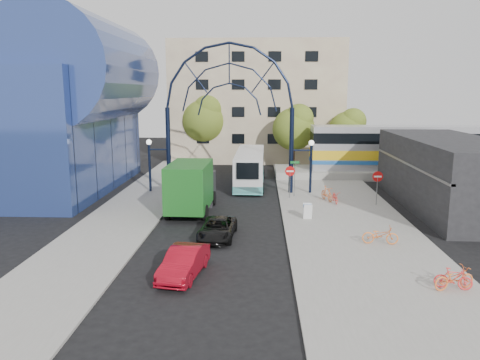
{
  "coord_description": "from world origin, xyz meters",
  "views": [
    {
      "loc": [
        2.49,
        -23.64,
        8.32
      ],
      "look_at": [
        1.2,
        6.0,
        2.64
      ],
      "focal_mm": 35.0,
      "sensor_mm": 36.0,
      "label": 1
    }
  ],
  "objects_px": {
    "tree_north_c": "(349,128)",
    "green_truck": "(192,187)",
    "bike_far_a": "(380,235)",
    "tree_north_b": "(205,118)",
    "red_sedan": "(184,262)",
    "train_car": "(442,148)",
    "gateway_arch": "(229,88)",
    "bike_near_a": "(335,197)",
    "do_not_enter_sign": "(378,180)",
    "sandwich_board": "(308,209)",
    "stop_sign": "(290,174)",
    "street_name_sign": "(295,171)",
    "bike_far_c": "(454,278)",
    "city_bus": "(250,167)",
    "bike_far_b": "(453,279)",
    "tree_north_a": "(295,127)",
    "black_suv": "(217,229)"
  },
  "relations": [
    {
      "from": "green_truck",
      "to": "bike_near_a",
      "type": "relative_size",
      "value": 4.32
    },
    {
      "from": "city_bus",
      "to": "black_suv",
      "type": "height_order",
      "value": "city_bus"
    },
    {
      "from": "street_name_sign",
      "to": "city_bus",
      "type": "relative_size",
      "value": 0.26
    },
    {
      "from": "train_car",
      "to": "sandwich_board",
      "type": "bearing_deg",
      "value": -131.95
    },
    {
      "from": "do_not_enter_sign",
      "to": "tree_north_b",
      "type": "relative_size",
      "value": 0.31
    },
    {
      "from": "street_name_sign",
      "to": "bike_far_c",
      "type": "xyz_separation_m",
      "value": [
        5.44,
        -17.44,
        -1.52
      ]
    },
    {
      "from": "bike_near_a",
      "to": "bike_far_a",
      "type": "xyz_separation_m",
      "value": [
        0.95,
        -9.53,
        0.07
      ]
    },
    {
      "from": "do_not_enter_sign",
      "to": "street_name_sign",
      "type": "bearing_deg",
      "value": 155.84
    },
    {
      "from": "bike_near_a",
      "to": "street_name_sign",
      "type": "bearing_deg",
      "value": 141.73
    },
    {
      "from": "city_bus",
      "to": "black_suv",
      "type": "distance_m",
      "value": 16.01
    },
    {
      "from": "train_car",
      "to": "stop_sign",
      "type": "bearing_deg",
      "value": -146.66
    },
    {
      "from": "green_truck",
      "to": "do_not_enter_sign",
      "type": "bearing_deg",
      "value": 10.35
    },
    {
      "from": "tree_north_c",
      "to": "green_truck",
      "type": "bearing_deg",
      "value": -125.66
    },
    {
      "from": "sandwich_board",
      "to": "street_name_sign",
      "type": "bearing_deg",
      "value": 93.46
    },
    {
      "from": "gateway_arch",
      "to": "sandwich_board",
      "type": "xyz_separation_m",
      "value": [
        5.6,
        -8.02,
        -7.81
      ]
    },
    {
      "from": "city_bus",
      "to": "bike_far_c",
      "type": "relative_size",
      "value": 5.81
    },
    {
      "from": "tree_north_c",
      "to": "red_sedan",
      "type": "xyz_separation_m",
      "value": [
        -13.05,
        -31.57,
        -3.61
      ]
    },
    {
      "from": "gateway_arch",
      "to": "bike_near_a",
      "type": "relative_size",
      "value": 8.27
    },
    {
      "from": "bike_far_a",
      "to": "bike_far_c",
      "type": "distance_m",
      "value": 6.06
    },
    {
      "from": "street_name_sign",
      "to": "tree_north_c",
      "type": "distance_m",
      "value": 16.95
    },
    {
      "from": "street_name_sign",
      "to": "bike_far_c",
      "type": "relative_size",
      "value": 1.49
    },
    {
      "from": "train_car",
      "to": "bike_far_b",
      "type": "height_order",
      "value": "train_car"
    },
    {
      "from": "sandwich_board",
      "to": "black_suv",
      "type": "bearing_deg",
      "value": -143.96
    },
    {
      "from": "tree_north_b",
      "to": "stop_sign",
      "type": "bearing_deg",
      "value": -64.17
    },
    {
      "from": "tree_north_a",
      "to": "gateway_arch",
      "type": "bearing_deg",
      "value": -117.17
    },
    {
      "from": "stop_sign",
      "to": "bike_far_a",
      "type": "xyz_separation_m",
      "value": [
        4.24,
        -11.0,
        -1.37
      ]
    },
    {
      "from": "do_not_enter_sign",
      "to": "bike_far_c",
      "type": "distance_m",
      "value": 14.91
    },
    {
      "from": "bike_far_a",
      "to": "do_not_enter_sign",
      "type": "bearing_deg",
      "value": -6.76
    },
    {
      "from": "red_sedan",
      "to": "bike_near_a",
      "type": "xyz_separation_m",
      "value": [
        9.02,
        14.17,
        -0.11
      ]
    },
    {
      "from": "gateway_arch",
      "to": "black_suv",
      "type": "relative_size",
      "value": 3.3
    },
    {
      "from": "bike_far_a",
      "to": "green_truck",
      "type": "bearing_deg",
      "value": 63.99
    },
    {
      "from": "tree_north_a",
      "to": "red_sedan",
      "type": "xyz_separation_m",
      "value": [
        -7.05,
        -29.57,
        -3.94
      ]
    },
    {
      "from": "street_name_sign",
      "to": "bike_far_b",
      "type": "relative_size",
      "value": 1.84
    },
    {
      "from": "bike_far_a",
      "to": "city_bus",
      "type": "bearing_deg",
      "value": 29.39
    },
    {
      "from": "gateway_arch",
      "to": "sandwich_board",
      "type": "relative_size",
      "value": 13.8
    },
    {
      "from": "street_name_sign",
      "to": "train_car",
      "type": "relative_size",
      "value": 0.11
    },
    {
      "from": "do_not_enter_sign",
      "to": "bike_far_b",
      "type": "relative_size",
      "value": 1.63
    },
    {
      "from": "city_bus",
      "to": "bike_far_b",
      "type": "relative_size",
      "value": 7.15
    },
    {
      "from": "train_car",
      "to": "bike_far_b",
      "type": "bearing_deg",
      "value": -109.27
    },
    {
      "from": "street_name_sign",
      "to": "tree_north_b",
      "type": "xyz_separation_m",
      "value": [
        -9.08,
        17.33,
        3.14
      ]
    },
    {
      "from": "tree_north_b",
      "to": "bike_far_c",
      "type": "xyz_separation_m",
      "value": [
        14.52,
        -34.77,
        -4.65
      ]
    },
    {
      "from": "black_suv",
      "to": "red_sedan",
      "type": "relative_size",
      "value": 1.03
    },
    {
      "from": "tree_north_c",
      "to": "train_car",
      "type": "bearing_deg",
      "value": -36.96
    },
    {
      "from": "tree_north_b",
      "to": "red_sedan",
      "type": "height_order",
      "value": "tree_north_b"
    },
    {
      "from": "street_name_sign",
      "to": "train_car",
      "type": "bearing_deg",
      "value": 32.42
    },
    {
      "from": "tree_north_a",
      "to": "street_name_sign",
      "type": "bearing_deg",
      "value": -93.96
    },
    {
      "from": "green_truck",
      "to": "bike_far_a",
      "type": "height_order",
      "value": "green_truck"
    },
    {
      "from": "black_suv",
      "to": "red_sedan",
      "type": "height_order",
      "value": "red_sedan"
    },
    {
      "from": "train_car",
      "to": "gateway_arch",
      "type": "bearing_deg",
      "value": -158.2
    },
    {
      "from": "tree_north_a",
      "to": "do_not_enter_sign",
      "type": "bearing_deg",
      "value": -72.97
    }
  ]
}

